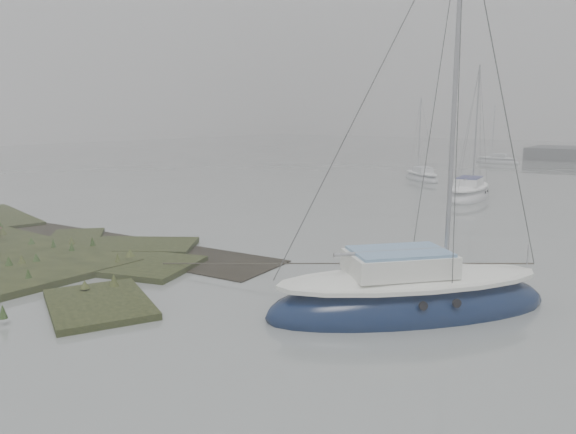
# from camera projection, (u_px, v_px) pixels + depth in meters

# --- Properties ---
(ground) EXTENTS (160.00, 160.00, 0.00)m
(ground) POSITION_uv_depth(u_px,v_px,m) (472.00, 188.00, 39.33)
(ground) COLOR slate
(ground) RESTS_ON ground
(sailboat_main) EXTENTS (6.93, 7.52, 10.89)m
(sailboat_main) POSITION_uv_depth(u_px,v_px,m) (409.00, 300.00, 14.71)
(sailboat_main) COLOR #0C1836
(sailboat_main) RESTS_ON ground
(sailboat_white) EXTENTS (2.74, 6.38, 8.73)m
(sailboat_white) POSITION_uv_depth(u_px,v_px,m) (469.00, 194.00, 34.58)
(sailboat_white) COLOR silver
(sailboat_white) RESTS_ON ground
(sailboat_far_a) EXTENTS (4.73, 4.41, 6.88)m
(sailboat_far_a) POSITION_uv_depth(u_px,v_px,m) (421.00, 177.00, 44.21)
(sailboat_far_a) COLOR #A6AAB0
(sailboat_far_a) RESTS_ON ground
(sailboat_far_c) EXTENTS (4.84, 2.09, 6.61)m
(sailboat_far_c) POSITION_uv_depth(u_px,v_px,m) (497.00, 161.00, 59.52)
(sailboat_far_c) COLOR #A7ABB0
(sailboat_far_c) RESTS_ON ground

